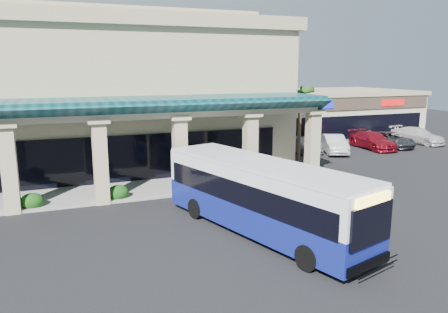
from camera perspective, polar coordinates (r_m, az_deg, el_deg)
name	(u,v)px	position (r m, az deg, el deg)	size (l,w,h in m)	color
ground	(266,216)	(22.53, 5.46, -7.73)	(110.00, 110.00, 0.00)	black
main_building	(76,91)	(35.02, -18.78, 8.06)	(30.80, 14.80, 11.35)	tan
arcade	(88,149)	(26.19, -17.34, 0.96)	(30.00, 6.20, 5.70)	#0B3A42
strip_mall	(312,112)	(51.35, 11.42, 5.72)	(22.50, 12.50, 4.90)	beige
palm_0	(300,121)	(35.28, 9.85, 4.64)	(2.40, 2.40, 6.60)	#1A4211
palm_1	(291,121)	(38.40, 8.80, 4.62)	(2.40, 2.40, 5.80)	#1A4211
broadleaf_tree	(247,121)	(41.96, 2.97, 4.63)	(2.60, 2.60, 4.81)	#14420F
transit_bus	(261,198)	(19.78, 4.90, -5.44)	(2.75, 11.80, 3.30)	navy
pedestrian	(347,199)	(22.80, 15.77, -5.36)	(0.70, 0.46, 1.92)	#4A4D6F
car_silver	(301,144)	(39.37, 10.04, 1.59)	(1.79, 4.44, 1.51)	#9D9FB0
car_white	(334,144)	(39.83, 14.14, 1.60)	(1.71, 4.90, 1.61)	silver
car_red	(372,140)	(42.95, 18.82, 2.01)	(2.21, 5.44, 1.58)	maroon
car_gray	(390,139)	(44.55, 20.90, 2.09)	(2.37, 5.14, 1.43)	#2B2E33
car_extra	(417,135)	(47.75, 23.94, 2.53)	(2.21, 5.44, 1.58)	silver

